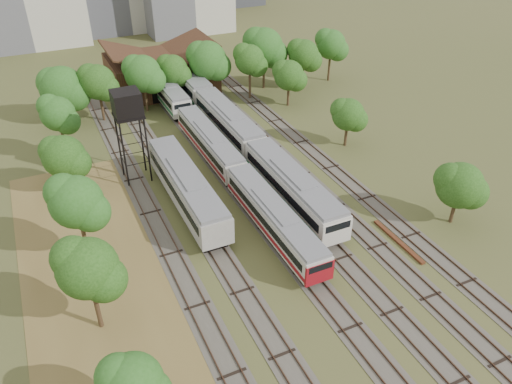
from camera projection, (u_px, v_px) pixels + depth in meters
ground at (397, 349)px, 37.10m from camera, size 240.00×240.00×0.00m
dry_grass_patch at (132, 353)px, 36.76m from camera, size 14.00×60.00×0.04m
tracks at (250, 188)px, 55.82m from camera, size 24.60×80.00×0.19m
railcar_red_set at (238, 176)px, 54.52m from camera, size 2.70×34.58×3.33m
railcar_green_set at (228, 123)px, 65.17m from camera, size 3.17×52.08×3.93m
railcar_rear at (166, 91)px, 75.16m from camera, size 2.82×16.08×3.48m
old_grey_coach at (187, 188)px, 51.81m from camera, size 3.22×18.00×3.99m
water_tower at (127, 106)px, 52.83m from camera, size 3.04×3.04×10.54m
rail_pile_far at (398, 241)px, 47.67m from camera, size 0.45×7.13×0.23m
maintenance_shed at (162, 72)px, 79.16m from camera, size 16.45×11.55×7.58m
tree_band_left at (82, 225)px, 40.99m from camera, size 5.92×51.20×8.53m
tree_band_far at (199, 64)px, 73.64m from camera, size 47.27×8.72×9.65m
tree_band_right at (357, 120)px, 60.45m from camera, size 5.42×37.59×6.90m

